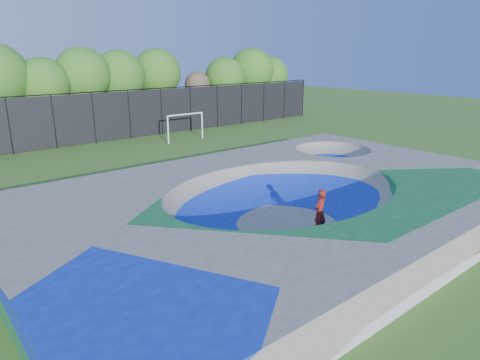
% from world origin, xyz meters
% --- Properties ---
extents(ground, '(120.00, 120.00, 0.00)m').
position_xyz_m(ground, '(0.00, 0.00, 0.00)').
color(ground, '#37651C').
rests_on(ground, ground).
extents(skate_deck, '(22.00, 14.00, 1.50)m').
position_xyz_m(skate_deck, '(0.00, 0.00, 0.75)').
color(skate_deck, gray).
rests_on(skate_deck, ground).
extents(skater, '(0.75, 0.57, 1.84)m').
position_xyz_m(skater, '(0.04, -1.91, 0.92)').
color(skater, red).
rests_on(skater, ground).
extents(skateboard, '(0.81, 0.42, 0.05)m').
position_xyz_m(skateboard, '(0.04, -1.91, 0.03)').
color(skateboard, black).
rests_on(skateboard, ground).
extents(soccer_goal, '(3.37, 0.12, 2.23)m').
position_xyz_m(soccer_goal, '(6.05, 17.28, 1.55)').
color(soccer_goal, white).
rests_on(soccer_goal, ground).
extents(fence, '(48.09, 0.09, 4.04)m').
position_xyz_m(fence, '(0.00, 21.00, 2.10)').
color(fence, black).
rests_on(fence, ground).
extents(treeline, '(53.14, 7.16, 7.78)m').
position_xyz_m(treeline, '(-3.65, 26.18, 4.83)').
color(treeline, '#422F21').
rests_on(treeline, ground).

